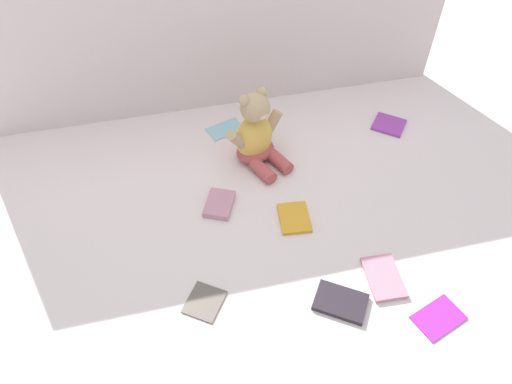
# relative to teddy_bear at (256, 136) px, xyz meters

# --- Properties ---
(ground_plane) EXTENTS (3.20, 3.20, 0.00)m
(ground_plane) POSITION_rel_teddy_bear_xyz_m (-0.08, -0.14, -0.09)
(ground_plane) COLOR silver
(backdrop_drape) EXTENTS (1.64, 0.03, 0.72)m
(backdrop_drape) POSITION_rel_teddy_bear_xyz_m (-0.08, 0.31, 0.26)
(backdrop_drape) COLOR beige
(backdrop_drape) RESTS_ON ground_plane
(teddy_bear) EXTENTS (0.21, 0.21, 0.25)m
(teddy_bear) POSITION_rel_teddy_bear_xyz_m (0.00, 0.00, 0.00)
(teddy_bear) COLOR #E5B24C
(teddy_bear) RESTS_ON ground_plane
(book_case_0) EXTENTS (0.16, 0.14, 0.01)m
(book_case_0) POSITION_rel_teddy_bear_xyz_m (0.09, -0.57, -0.09)
(book_case_0) COLOR black
(book_case_0) RESTS_ON ground_plane
(book_case_1) EXTENTS (0.10, 0.12, 0.01)m
(book_case_1) POSITION_rel_teddy_bear_xyz_m (0.05, -0.28, -0.09)
(book_case_1) COLOR orange
(book_case_1) RESTS_ON ground_plane
(book_case_2) EXTENTS (0.14, 0.14, 0.01)m
(book_case_2) POSITION_rel_teddy_bear_xyz_m (0.49, 0.05, -0.09)
(book_case_2) COLOR purple
(book_case_2) RESTS_ON ground_plane
(book_case_3) EXTENTS (0.14, 0.11, 0.01)m
(book_case_3) POSITION_rel_teddy_bear_xyz_m (-0.07, 0.16, -0.09)
(book_case_3) COLOR #8AB9CC
(book_case_3) RESTS_ON ground_plane
(book_case_4) EXTENTS (0.14, 0.12, 0.01)m
(book_case_4) POSITION_rel_teddy_bear_xyz_m (0.31, -0.66, -0.09)
(book_case_4) COLOR purple
(book_case_4) RESTS_ON ground_plane
(book_case_5) EXTENTS (0.10, 0.14, 0.01)m
(book_case_5) POSITION_rel_teddy_bear_xyz_m (0.22, -0.53, -0.09)
(book_case_5) COLOR #BA7386
(book_case_5) RESTS_ON ground_plane
(book_case_6) EXTENTS (0.13, 0.13, 0.01)m
(book_case_6) POSITION_rel_teddy_bear_xyz_m (-0.25, -0.49, -0.09)
(book_case_6) COLOR #5C514A
(book_case_6) RESTS_ON ground_plane
(book_case_7) EXTENTS (0.11, 0.13, 0.02)m
(book_case_7) POSITION_rel_teddy_bear_xyz_m (-0.15, -0.18, -0.08)
(book_case_7) COLOR #BC7C92
(book_case_7) RESTS_ON ground_plane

